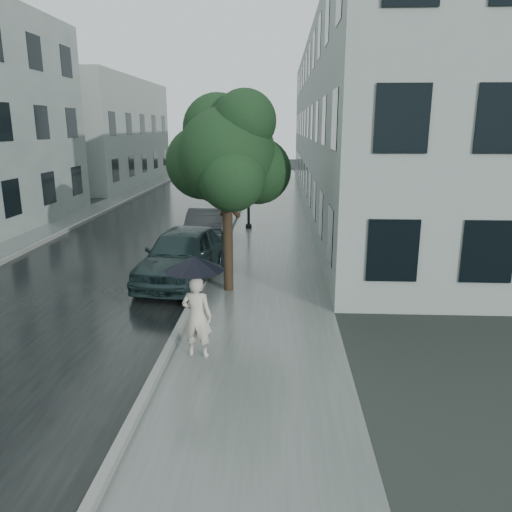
# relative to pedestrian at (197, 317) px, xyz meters

# --- Properties ---
(ground) EXTENTS (120.00, 120.00, 0.00)m
(ground) POSITION_rel_pedestrian_xyz_m (0.96, 1.00, -0.83)
(ground) COLOR black
(ground) RESTS_ON ground
(sidewalk) EXTENTS (3.50, 60.00, 0.01)m
(sidewalk) POSITION_rel_pedestrian_xyz_m (1.21, 13.00, -0.83)
(sidewalk) COLOR slate
(sidewalk) RESTS_ON ground
(kerb_near) EXTENTS (0.15, 60.00, 0.15)m
(kerb_near) POSITION_rel_pedestrian_xyz_m (-0.62, 13.00, -0.76)
(kerb_near) COLOR slate
(kerb_near) RESTS_ON ground
(asphalt_road) EXTENTS (6.85, 60.00, 0.00)m
(asphalt_road) POSITION_rel_pedestrian_xyz_m (-4.12, 13.00, -0.83)
(asphalt_road) COLOR black
(asphalt_road) RESTS_ON ground
(kerb_far) EXTENTS (0.15, 60.00, 0.15)m
(kerb_far) POSITION_rel_pedestrian_xyz_m (-7.62, 13.00, -0.76)
(kerb_far) COLOR slate
(kerb_far) RESTS_ON ground
(sidewalk_far) EXTENTS (1.70, 60.00, 0.01)m
(sidewalk_far) POSITION_rel_pedestrian_xyz_m (-8.54, 13.00, -0.83)
(sidewalk_far) COLOR #4C5451
(sidewalk_far) RESTS_ON ground
(building_near) EXTENTS (7.02, 36.00, 9.00)m
(building_near) POSITION_rel_pedestrian_xyz_m (6.43, 20.50, 3.67)
(building_near) COLOR gray
(building_near) RESTS_ON ground
(building_far_b) EXTENTS (7.02, 18.00, 8.00)m
(building_far_b) POSITION_rel_pedestrian_xyz_m (-12.81, 31.00, 3.17)
(building_far_b) COLOR gray
(building_far_b) RESTS_ON ground
(pedestrian) EXTENTS (0.65, 0.47, 1.65)m
(pedestrian) POSITION_rel_pedestrian_xyz_m (0.00, 0.00, 0.00)
(pedestrian) COLOR beige
(pedestrian) RESTS_ON sidewalk
(umbrella) EXTENTS (1.42, 1.42, 1.16)m
(umbrella) POSITION_rel_pedestrian_xyz_m (-0.02, 0.03, 1.08)
(umbrella) COLOR black
(umbrella) RESTS_ON ground
(street_tree) EXTENTS (3.39, 3.08, 5.37)m
(street_tree) POSITION_rel_pedestrian_xyz_m (0.18, 4.27, 2.88)
(street_tree) COLOR #332619
(street_tree) RESTS_ON ground
(lamp_post) EXTENTS (0.85, 0.33, 5.07)m
(lamp_post) POSITION_rel_pedestrian_xyz_m (0.04, 12.83, 2.07)
(lamp_post) COLOR black
(lamp_post) RESTS_ON ground
(car_near) EXTENTS (2.43, 4.84, 1.58)m
(car_near) POSITION_rel_pedestrian_xyz_m (-1.24, 5.00, -0.03)
(car_near) COLOR #1A2B2D
(car_near) RESTS_ON ground
(car_far) EXTENTS (1.46, 4.09, 1.34)m
(car_far) POSITION_rel_pedestrian_xyz_m (-1.24, 9.72, -0.15)
(car_far) COLOR #27292D
(car_far) RESTS_ON ground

